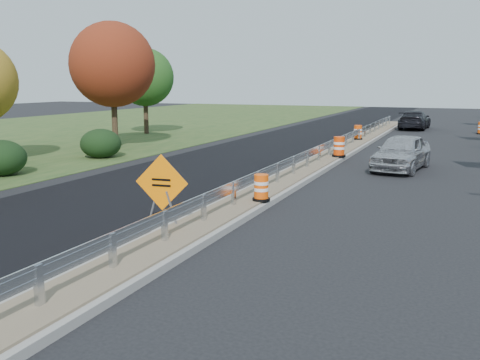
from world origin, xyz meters
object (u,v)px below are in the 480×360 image
at_px(car_dark_far, 415,120).
at_px(barrel_median_mid, 339,147).
at_px(caution_sign, 162,212).
at_px(car_silver, 402,152).
at_px(barrel_median_near, 261,188).
at_px(barrel_median_far, 358,133).

bearing_deg(car_dark_far, barrel_median_mid, 87.47).
relative_size(caution_sign, car_silver, 0.44).
bearing_deg(barrel_median_mid, car_silver, -25.61).
height_order(caution_sign, car_silver, caution_sign).
height_order(barrel_median_near, car_silver, car_silver).
distance_m(caution_sign, barrel_median_far, 22.79).
bearing_deg(car_dark_far, barrel_median_near, 89.08).
height_order(barrel_median_near, barrel_median_far, barrel_median_far).
bearing_deg(barrel_median_near, car_dark_far, 86.91).
height_order(barrel_median_far, car_dark_far, car_dark_far).
bearing_deg(barrel_median_far, car_silver, -68.91).
height_order(barrel_median_mid, car_silver, car_silver).
xyz_separation_m(caution_sign, barrel_median_far, (0.76, 22.77, 0.15)).
distance_m(barrel_median_far, car_dark_far, 12.36).
bearing_deg(car_silver, caution_sign, -102.17).
relative_size(caution_sign, barrel_median_far, 2.23).
relative_size(barrel_median_near, barrel_median_far, 0.90).
xyz_separation_m(barrel_median_near, car_silver, (3.16, 9.31, 0.17)).
height_order(barrel_median_near, car_dark_far, car_dark_far).
relative_size(barrel_median_mid, car_silver, 0.21).
height_order(barrel_median_mid, car_dark_far, car_dark_far).
height_order(caution_sign, barrel_median_near, caution_sign).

